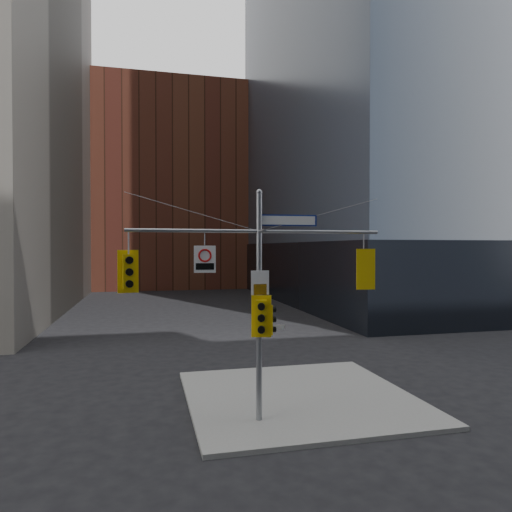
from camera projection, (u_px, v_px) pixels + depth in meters
name	position (u px, v px, depth m)	size (l,w,h in m)	color
ground	(277.00, 453.00, 12.20)	(160.00, 160.00, 0.00)	black
sidewalk_corner	(299.00, 397.00, 16.56)	(8.00, 8.00, 0.15)	gray
podium_ne	(441.00, 271.00, 49.84)	(36.40, 36.40, 6.00)	black
brick_midrise	(169.00, 191.00, 68.32)	(26.00, 20.00, 28.00)	brown
signal_assembly	(259.00, 283.00, 14.06)	(8.00, 0.80, 7.30)	gray
traffic_light_west_arm	(129.00, 272.00, 13.15)	(0.60, 0.52, 1.25)	#E3B90B
traffic_light_east_arm	(364.00, 269.00, 14.89)	(0.63, 0.52, 1.32)	#E3B90B
traffic_light_pole_side	(269.00, 320.00, 14.17)	(0.39, 0.33, 0.94)	#E3B90B
traffic_light_pole_front	(261.00, 317.00, 13.82)	(0.61, 0.57, 1.29)	#E3B90B
street_sign_blade	(288.00, 220.00, 14.26)	(1.83, 0.17, 0.36)	navy
regulatory_sign_arm	(205.00, 258.00, 13.63)	(0.65, 0.10, 0.81)	silver
regulatory_sign_pole	(260.00, 283.00, 13.95)	(0.57, 0.08, 0.75)	silver
street_blade_ew	(273.00, 328.00, 14.20)	(0.73, 0.04, 0.15)	silver
street_blade_ns	(256.00, 327.00, 14.53)	(0.08, 0.67, 0.13)	#145926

